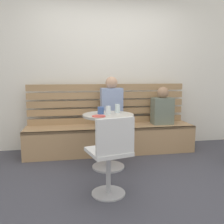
{
  "coord_description": "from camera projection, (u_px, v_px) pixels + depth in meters",
  "views": [
    {
      "loc": [
        -0.67,
        -2.67,
        1.26
      ],
      "look_at": [
        -0.07,
        0.66,
        0.75
      ],
      "focal_mm": 39.75,
      "sensor_mm": 36.0,
      "label": 1
    }
  ],
  "objects": [
    {
      "name": "person_adult",
      "position": [
        111.0,
        104.0,
        3.97
      ],
      "size": [
        0.34,
        0.22,
        0.79
      ],
      "color": "#8C9EC6",
      "rests_on": "booth_bench"
    },
    {
      "name": "booth_bench",
      "position": [
        111.0,
        139.0,
        4.03
      ],
      "size": [
        2.7,
        0.52,
        0.44
      ],
      "color": "tan",
      "rests_on": "ground"
    },
    {
      "name": "cup_glass_tall",
      "position": [
        117.0,
        108.0,
        3.4
      ],
      "size": [
        0.07,
        0.07,
        0.12
      ],
      "primitive_type": "cylinder",
      "color": "silver",
      "rests_on": "cafe_table"
    },
    {
      "name": "cup_water_clear",
      "position": [
        108.0,
        110.0,
        3.28
      ],
      "size": [
        0.07,
        0.07,
        0.11
      ],
      "primitive_type": "cylinder",
      "color": "white",
      "rests_on": "cafe_table"
    },
    {
      "name": "person_child_left",
      "position": [
        162.0,
        108.0,
        4.13
      ],
      "size": [
        0.34,
        0.22,
        0.62
      ],
      "color": "slate",
      "rests_on": "booth_bench"
    },
    {
      "name": "back_wall",
      "position": [
        106.0,
        64.0,
        4.28
      ],
      "size": [
        5.2,
        0.1,
        2.9
      ],
      "primitive_type": "cube",
      "color": "white",
      "rests_on": "ground"
    },
    {
      "name": "white_chair",
      "position": [
        111.0,
        154.0,
        2.52
      ],
      "size": [
        0.49,
        0.49,
        0.85
      ],
      "color": "#ADADB2",
      "rests_on": "ground"
    },
    {
      "name": "booth_backrest",
      "position": [
        108.0,
        104.0,
        4.19
      ],
      "size": [
        2.65,
        0.04,
        0.66
      ],
      "color": "#A68157",
      "rests_on": "booth_bench"
    },
    {
      "name": "plate_small",
      "position": [
        99.0,
        116.0,
        3.11
      ],
      "size": [
        0.17,
        0.17,
        0.01
      ],
      "primitive_type": "cylinder",
      "color": "#DB4C42",
      "rests_on": "cafe_table"
    },
    {
      "name": "ground",
      "position": [
        128.0,
        183.0,
        2.9
      ],
      "size": [
        8.0,
        8.0,
        0.0
      ],
      "primitive_type": "plane",
      "color": "#42424C"
    },
    {
      "name": "cup_mug_blue",
      "position": [
        101.0,
        110.0,
        3.31
      ],
      "size": [
        0.08,
        0.08,
        0.09
      ],
      "primitive_type": "cylinder",
      "color": "#3D5B9E",
      "rests_on": "cafe_table"
    },
    {
      "name": "cafe_table",
      "position": [
        108.0,
        131.0,
        3.32
      ],
      "size": [
        0.68,
        0.68,
        0.74
      ],
      "color": "#ADADB2",
      "rests_on": "ground"
    }
  ]
}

